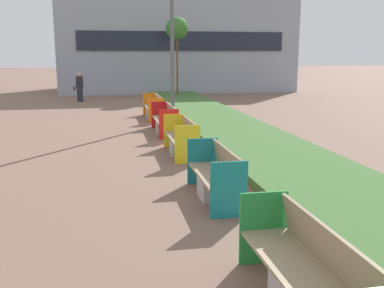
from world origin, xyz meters
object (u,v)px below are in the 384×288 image
at_px(bench_teal_frame, 216,179).
at_px(bench_red_frame, 165,122).
at_px(bench_green_frame, 307,280).
at_px(bench_yellow_frame, 182,141).
at_px(pedestrian_walking, 80,87).
at_px(parked_car_distant, 244,78).
at_px(bench_orange_frame, 154,109).
at_px(street_lamp_post, 172,18).
at_px(sapling_tree_far, 177,29).

xyz_separation_m(bench_teal_frame, bench_red_frame, (0.00, 7.03, 0.01)).
distance_m(bench_green_frame, bench_yellow_frame, 7.53).
distance_m(bench_red_frame, pedestrian_walking, 11.19).
distance_m(bench_green_frame, bench_teal_frame, 3.81).
bearing_deg(parked_car_distant, bench_yellow_frame, -104.68).
relative_size(bench_yellow_frame, pedestrian_walking, 1.31).
distance_m(bench_orange_frame, pedestrian_walking, 7.89).
distance_m(bench_green_frame, parked_car_distant, 27.29).
bearing_deg(bench_teal_frame, bench_green_frame, -89.94).
bearing_deg(street_lamp_post, bench_red_frame, -104.14).
xyz_separation_m(bench_green_frame, bench_red_frame, (-0.00, 10.84, -0.00)).
height_order(bench_teal_frame, street_lamp_post, street_lamp_post).
relative_size(bench_orange_frame, sapling_tree_far, 0.50).
distance_m(bench_green_frame, pedestrian_walking, 21.78).
distance_m(bench_red_frame, bench_orange_frame, 3.54).
bearing_deg(bench_yellow_frame, bench_teal_frame, -90.00).
distance_m(street_lamp_post, parked_car_distant, 15.00).
bearing_deg(bench_red_frame, bench_yellow_frame, -90.05).
bearing_deg(bench_yellow_frame, pedestrian_walking, 103.32).
relative_size(bench_yellow_frame, parked_car_distant, 0.47).
relative_size(bench_teal_frame, parked_car_distant, 0.47).
xyz_separation_m(street_lamp_post, pedestrian_walking, (-3.92, 8.26, -3.12)).
relative_size(bench_teal_frame, sapling_tree_far, 0.44).
height_order(bench_yellow_frame, street_lamp_post, street_lamp_post).
distance_m(bench_green_frame, sapling_tree_far, 22.98).
height_order(bench_red_frame, parked_car_distant, parked_car_distant).
height_order(bench_red_frame, bench_orange_frame, same).
relative_size(bench_green_frame, parked_car_distant, 0.55).
bearing_deg(street_lamp_post, bench_orange_frame, 118.59).
relative_size(street_lamp_post, pedestrian_walking, 4.46).
relative_size(bench_red_frame, pedestrian_walking, 1.46).
xyz_separation_m(bench_yellow_frame, parked_car_distant, (7.56, 18.69, 0.55)).
xyz_separation_m(bench_red_frame, parked_car_distant, (7.55, 15.38, 0.54)).
height_order(bench_green_frame, bench_teal_frame, same).
bearing_deg(bench_green_frame, sapling_tree_far, 84.24).
height_order(bench_orange_frame, pedestrian_walking, pedestrian_walking).
bearing_deg(bench_red_frame, street_lamp_post, 75.86).
bearing_deg(bench_orange_frame, parked_car_distant, 57.46).
distance_m(bench_orange_frame, sapling_tree_far, 9.25).
bearing_deg(street_lamp_post, bench_teal_frame, -93.71).
bearing_deg(street_lamp_post, sapling_tree_far, 79.86).
height_order(bench_yellow_frame, pedestrian_walking, pedestrian_walking).
bearing_deg(bench_yellow_frame, bench_red_frame, 89.95).
relative_size(bench_green_frame, bench_yellow_frame, 1.16).
relative_size(bench_teal_frame, bench_yellow_frame, 1.00).
bearing_deg(street_lamp_post, pedestrian_walking, 115.41).
xyz_separation_m(bench_green_frame, bench_yellow_frame, (-0.00, 7.53, -0.01)).
bearing_deg(bench_teal_frame, sapling_tree_far, 83.07).
bearing_deg(parked_car_distant, bench_teal_frame, -101.30).
distance_m(bench_red_frame, parked_car_distant, 17.14).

